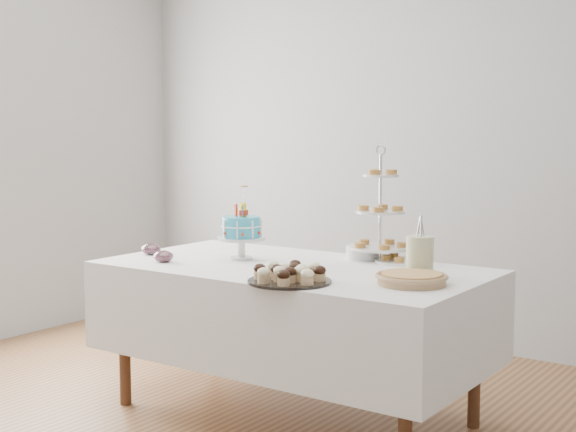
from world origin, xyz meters
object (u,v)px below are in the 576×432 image
Objects in this scene: cupcake_tray at (290,273)px; pastry_plate at (401,259)px; jam_bowl_a at (164,257)px; pie at (411,278)px; jam_bowl_b at (151,249)px; tiered_stand at (380,212)px; table at (292,310)px; plate_stack at (363,252)px; birthday_cake at (241,240)px; utensil_pitcher at (420,255)px.

pastry_plate is at bearing 78.89° from cupcake_tray.
cupcake_tray reaches higher than jam_bowl_a.
pie is 3.03× the size of jam_bowl_b.
tiered_stand is 1.14m from jam_bowl_a.
tiered_stand reaches higher than jam_bowl_b.
table is 5.99× the size of pie.
pie is 1.75× the size of plate_stack.
plate_stack is at bearing 55.42° from birthday_cake.
tiered_stand is at bearing 55.49° from table.
tiered_stand is at bearing 0.00° from plate_stack.
birthday_cake is 0.99m from utensil_pitcher.
tiered_stand is at bearing 50.69° from birthday_cake.
pie is at bearing 30.38° from cupcake_tray.
pastry_plate is at bearing 23.58° from jam_bowl_b.
table is 4.97× the size of birthday_cake.
birthday_cake is at bearing 146.10° from cupcake_tray.
tiered_stand reaches higher than pie.
tiered_stand is 0.51m from utensil_pitcher.
pie is 1.20× the size of pastry_plate.
pastry_plate is at bearing 136.25° from utensil_pitcher.
cupcake_tray is at bearing -56.97° from table.
tiered_stand is 2.26× the size of pastry_plate.
pie is at bearing -43.64° from plate_stack.
tiered_stand is at bearing 87.86° from cupcake_tray.
utensil_pitcher reaches higher than pastry_plate.
tiered_stand is 1.26m from jam_bowl_b.
table is 0.72m from jam_bowl_a.
pie is 0.22m from utensil_pitcher.
cupcake_tray is 1.41× the size of pastry_plate.
pastry_plate is 0.41m from utensil_pitcher.
jam_bowl_b is at bearing -145.22° from birthday_cake.
cupcake_tray is at bearing -12.34° from jam_bowl_b.
table is 0.51m from plate_stack.
tiered_stand is 5.92× the size of jam_bowl_a.
jam_bowl_a reaches higher than table.
jam_bowl_b is 0.37× the size of utensil_pitcher.
jam_bowl_b is (-1.24, -0.54, 0.01)m from pastry_plate.
tiered_stand is (-0.43, 0.51, 0.22)m from pie.
pastry_plate is (0.12, 0.00, -0.23)m from tiered_stand.
cupcake_tray is 1.17× the size of pie.
pastry_plate reaches higher than table.
pastry_plate is at bearing 46.08° from birthday_cake.
birthday_cake is at bearing 46.83° from jam_bowl_a.
birthday_cake is 1.20× the size of pie.
cupcake_tray is 1.11m from jam_bowl_b.
utensil_pitcher is (0.98, 0.08, -0.00)m from birthday_cake.
pie is (1.04, -0.12, -0.08)m from birthday_cake.
plate_stack reaches higher than pastry_plate.
tiered_stand is 5.68× the size of jam_bowl_b.
pie is at bearing -49.46° from tiered_stand.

